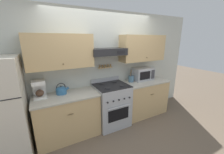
{
  "coord_description": "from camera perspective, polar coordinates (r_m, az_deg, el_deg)",
  "views": [
    {
      "loc": [
        -1.34,
        -2.24,
        1.93
      ],
      "look_at": [
        0.0,
        0.26,
        1.14
      ],
      "focal_mm": 22.0,
      "sensor_mm": 36.0,
      "label": 1
    }
  ],
  "objects": [
    {
      "name": "coffee_maker",
      "position": [
        2.85,
        -28.0,
        -4.28
      ],
      "size": [
        0.22,
        0.25,
        0.32
      ],
      "color": "white",
      "rests_on": "counter_left"
    },
    {
      "name": "microwave",
      "position": [
        3.69,
        12.56,
        1.33
      ],
      "size": [
        0.54,
        0.36,
        0.32
      ],
      "color": "#ADAFB5",
      "rests_on": "counter_right"
    },
    {
      "name": "counter_left",
      "position": [
        2.99,
        -17.83,
        -15.13
      ],
      "size": [
        1.2,
        0.63,
        0.89
      ],
      "color": "tan",
      "rests_on": "ground_plane"
    },
    {
      "name": "stove_range",
      "position": [
        3.21,
        -0.29,
        -11.38
      ],
      "size": [
        0.72,
        0.69,
        1.04
      ],
      "color": "#ADAFB5",
      "rests_on": "ground_plane"
    },
    {
      "name": "wall_back",
      "position": [
        3.18,
        -2.86,
        6.21
      ],
      "size": [
        5.2,
        0.46,
        2.55
      ],
      "color": "silver",
      "rests_on": "ground_plane"
    },
    {
      "name": "tea_kettle",
      "position": [
        2.87,
        -20.29,
        -5.06
      ],
      "size": [
        0.26,
        0.2,
        0.22
      ],
      "color": "teal",
      "rests_on": "counter_left"
    },
    {
      "name": "ground_plane",
      "position": [
        3.25,
        2.28,
        -21.02
      ],
      "size": [
        16.0,
        16.0,
        0.0
      ],
      "primitive_type": "plane",
      "color": "brown"
    },
    {
      "name": "counter_right",
      "position": [
        3.76,
        12.83,
        -8.18
      ],
      "size": [
        1.22,
        0.63,
        0.89
      ],
      "color": "tan",
      "rests_on": "ground_plane"
    },
    {
      "name": "utensil_crock",
      "position": [
        3.47,
        7.97,
        -0.66
      ],
      "size": [
        0.14,
        0.14,
        0.31
      ],
      "color": "slate",
      "rests_on": "counter_right"
    }
  ]
}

